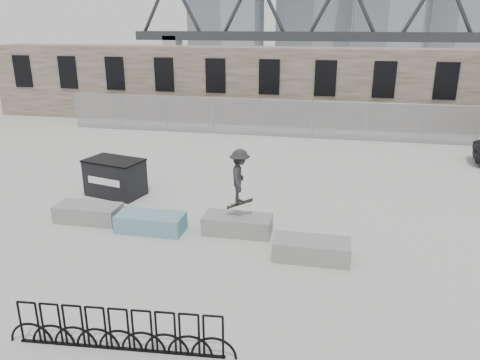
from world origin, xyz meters
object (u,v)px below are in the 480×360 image
at_px(planter_center_right, 237,224).
at_px(dumpster, 115,177).
at_px(planter_center_left, 151,222).
at_px(planter_offset, 312,249).
at_px(bike_rack, 119,330).
at_px(planter_far_left, 88,212).
at_px(skateboarder, 240,177).

relative_size(planter_center_right, dumpster, 0.89).
xyz_separation_m(planter_center_left, dumpster, (-2.39, 2.65, 0.38)).
bearing_deg(planter_center_left, planter_offset, -9.22).
xyz_separation_m(planter_center_right, bike_rack, (-1.10, -5.55, 0.15)).
xyz_separation_m(planter_center_left, planter_center_right, (2.56, 0.39, 0.00)).
bearing_deg(planter_center_left, planter_far_left, 172.24).
distance_m(planter_far_left, dumpster, 2.39).
distance_m(planter_far_left, bike_rack, 6.57).
height_order(planter_center_right, planter_offset, same).
distance_m(planter_far_left, planter_offset, 7.08).
distance_m(planter_center_right, skateboarder, 1.46).
height_order(planter_center_left, bike_rack, bike_rack).
relative_size(planter_offset, dumpster, 0.89).
bearing_deg(skateboarder, planter_far_left, 83.36).
xyz_separation_m(planter_offset, dumpster, (-7.20, 3.43, 0.38)).
xyz_separation_m(planter_center_left, planter_offset, (4.81, -0.78, 0.00)).
distance_m(planter_center_right, planter_offset, 2.53).
distance_m(planter_offset, skateboarder, 2.89).
relative_size(planter_offset, skateboarder, 1.12).
bearing_deg(dumpster, planter_center_left, -34.40).
bearing_deg(dumpster, planter_far_left, -71.54).
xyz_separation_m(planter_offset, skateboarder, (-2.18, 1.20, 1.46)).
bearing_deg(planter_far_left, bike_rack, -56.27).
xyz_separation_m(dumpster, skateboarder, (5.02, -2.23, 1.08)).
bearing_deg(planter_center_right, skateboarder, 26.60).
bearing_deg(bike_rack, planter_center_left, 105.77).
bearing_deg(skateboarder, planter_center_left, 91.00).
distance_m(planter_far_left, planter_center_right, 4.75).
distance_m(bike_rack, skateboarder, 5.85).
distance_m(planter_center_left, planter_center_right, 2.59).
bearing_deg(planter_far_left, planter_center_right, 1.08).
bearing_deg(planter_offset, skateboarder, 151.18).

